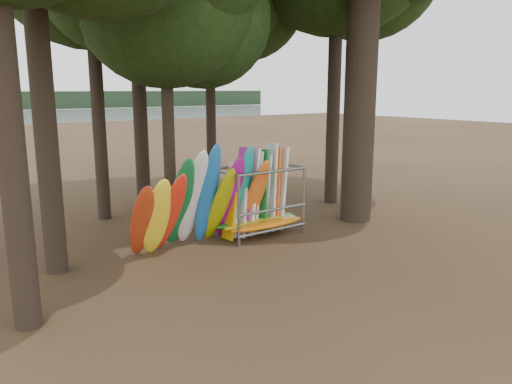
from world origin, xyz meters
TOP-DOWN VIEW (x-y plane):
  - ground at (0.00, 0.00)m, footprint 120.00×120.00m
  - kayak_row at (-1.41, 1.47)m, footprint 4.66×2.02m
  - storage_rack at (0.64, 1.56)m, footprint 3.04×1.54m

SIDE VIEW (x-z plane):
  - ground at x=0.00m, z-range 0.00..0.00m
  - storage_rack at x=0.64m, z-range -0.42..2.48m
  - kayak_row at x=-1.41m, z-range -0.29..2.93m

